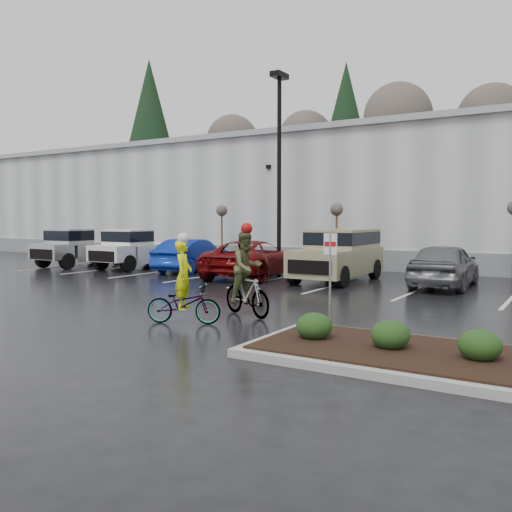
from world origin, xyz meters
The scene contains 20 objects.
ground centered at (0.00, 0.00, 0.00)m, with size 120.00×120.00×0.00m, color black.
warehouse centered at (0.00, 21.99, 3.65)m, with size 60.50×15.50×7.20m.
wooded_ridge centered at (0.00, 45.00, 3.00)m, with size 80.00×25.00×6.00m, color #2A441C.
lamppost centered at (-4.00, 12.00, 5.69)m, with size 0.50×1.00×9.22m.
sapling_west centered at (-8.00, 13.00, 2.73)m, with size 0.60×0.60×3.20m.
sapling_mid centered at (-1.50, 13.00, 2.73)m, with size 0.60×0.60×3.20m.
curb_island centered at (7.00, -1.00, 0.07)m, with size 8.00×3.00×0.15m, color gray.
mulch_bed centered at (7.00, -1.00, 0.17)m, with size 7.60×2.60×0.04m, color black.
shrub_a centered at (4.00, -1.00, 0.41)m, with size 0.70×0.70×0.52m, color #193813.
shrub_b centered at (5.50, -1.00, 0.41)m, with size 0.70×0.70×0.52m, color #193813.
shrub_c centered at (7.00, -1.00, 0.41)m, with size 0.70×0.70×0.52m, color #193813.
fire_lane_sign centered at (3.80, 0.20, 1.41)m, with size 0.30×0.05×2.20m.
pickup_silver centered at (-14.09, 9.04, 0.98)m, with size 2.10×5.20×1.96m, color #B0B3B8, non-canonical shape.
pickup_white centered at (-10.54, 9.59, 0.98)m, with size 2.10×5.20×1.96m, color silver, non-canonical shape.
car_blue centered at (-7.30, 9.56, 0.76)m, with size 1.62×4.64×1.53m, color #0D2895.
car_red centered at (-3.62, 9.00, 0.78)m, with size 2.59×5.62×1.56m, color #69090A.
suv_tan centered at (0.04, 9.48, 1.03)m, with size 2.20×5.10×2.06m, color gray, non-canonical shape.
car_grey centered at (4.09, 9.73, 0.81)m, with size 1.91×4.74×1.62m, color slate.
cyclist_hivis centered at (0.35, -0.46, 0.67)m, with size 1.88×1.26×2.16m.
cyclist_olive centered at (1.08, 1.17, 0.87)m, with size 1.90×1.21×2.38m.
Camera 1 is at (8.43, -10.39, 2.49)m, focal length 38.00 mm.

